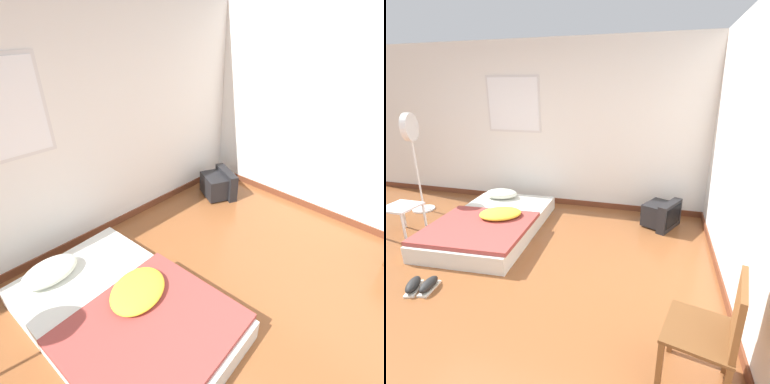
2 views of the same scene
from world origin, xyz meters
TOP-DOWN VIEW (x-y plane):
  - wall_back at (-0.01, 2.64)m, footprint 7.45×0.08m
  - mattress_bed at (-0.33, 1.33)m, footprint 1.36×2.04m
  - crt_tv at (1.91, 2.13)m, footprint 0.56×0.60m

SIDE VIEW (x-z plane):
  - mattress_bed at x=-0.33m, z-range -0.04..0.31m
  - crt_tv at x=1.91m, z-range -0.01..0.38m
  - wall_back at x=-0.01m, z-range -0.01..2.59m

